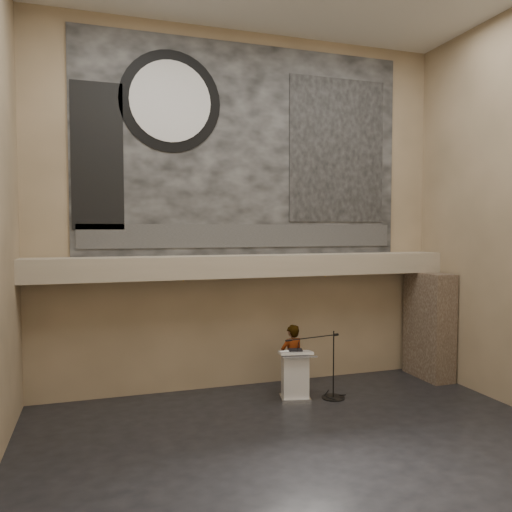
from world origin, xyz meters
name	(u,v)px	position (x,y,z in m)	size (l,w,h in m)	color
floor	(314,454)	(0.00, 0.00, 0.00)	(10.00, 10.00, 0.00)	black
wall_back	(246,211)	(0.00, 4.00, 4.25)	(10.00, 0.02, 8.50)	#78664C
wall_front	(504,178)	(0.00, -4.00, 4.25)	(10.00, 0.02, 8.50)	#78664C
soffit	(251,266)	(0.00, 3.60, 2.95)	(10.00, 0.80, 0.50)	gray
sprinkler_left	(183,280)	(-1.60, 3.55, 2.67)	(0.04, 0.04, 0.06)	#B2893D
sprinkler_right	(325,276)	(1.90, 3.55, 2.67)	(0.04, 0.04, 0.06)	#B2893D
banner	(246,150)	(0.00, 3.97, 5.70)	(8.00, 0.05, 5.00)	black
banner_text_strip	(247,236)	(0.00, 3.93, 3.65)	(7.76, 0.02, 0.55)	#313131
banner_clock_rim	(170,101)	(-1.80, 3.93, 6.70)	(2.30, 2.30, 0.02)	black
banner_clock_face	(171,101)	(-1.80, 3.91, 6.70)	(1.84, 1.84, 0.02)	silver
banner_building_print	(337,151)	(2.40, 3.93, 5.80)	(2.60, 0.02, 3.60)	black
banner_brick_print	(97,156)	(-3.40, 3.93, 5.40)	(1.10, 0.02, 3.20)	black
stone_pier	(429,325)	(4.65, 3.15, 1.35)	(0.60, 1.40, 2.70)	#423428
lectern	(295,375)	(0.72, 2.59, 0.55)	(0.81, 0.65, 1.14)	silver
binder	(296,350)	(0.74, 2.61, 1.12)	(0.30, 0.24, 0.04)	black
papers	(289,352)	(0.55, 2.55, 1.10)	(0.23, 0.32, 0.01)	white
speaker_person	(292,359)	(0.84, 3.08, 0.80)	(0.58, 0.38, 1.60)	silver
mic_stand	(332,388)	(1.54, 2.43, 0.23)	(1.49, 0.52, 1.53)	black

